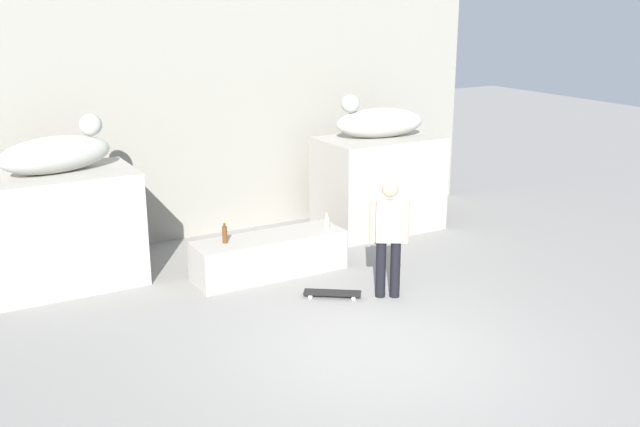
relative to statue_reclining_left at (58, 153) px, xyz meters
name	(u,v)px	position (x,y,z in m)	size (l,w,h in m)	color
ground_plane	(383,355)	(2.69, -4.17, -1.95)	(40.00, 40.00, 0.00)	gray
facade_wall	(199,57)	(2.69, 1.46, 1.10)	(10.69, 0.60, 6.10)	gray
pedestal_left	(63,229)	(-0.04, -0.01, -1.11)	(2.08, 1.33, 1.66)	#A39E93
pedestal_right	(378,183)	(5.42, -0.01, -1.11)	(2.08, 1.33, 1.66)	#A39E93
statue_reclining_left	(58,153)	(0.00, 0.00, 0.00)	(1.68, 0.87, 0.78)	#ADAEA3
statue_reclining_right	(378,121)	(5.38, 0.00, 0.00)	(1.68, 0.88, 0.78)	#ADAEA3
ledge_block	(269,255)	(2.69, -1.14, -1.64)	(2.32, 0.71, 0.60)	#A39E93
skater	(389,234)	(3.74, -2.74, -1.02)	(0.48, 0.36, 1.67)	black
skateboard	(332,293)	(3.06, -2.39, -1.88)	(0.77, 0.62, 0.08)	black
bottle_clear	(327,223)	(3.59, -1.30, -1.23)	(0.06, 0.06, 0.27)	silver
bottle_brown	(225,234)	(2.00, -1.10, -1.21)	(0.07, 0.07, 0.32)	#593314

